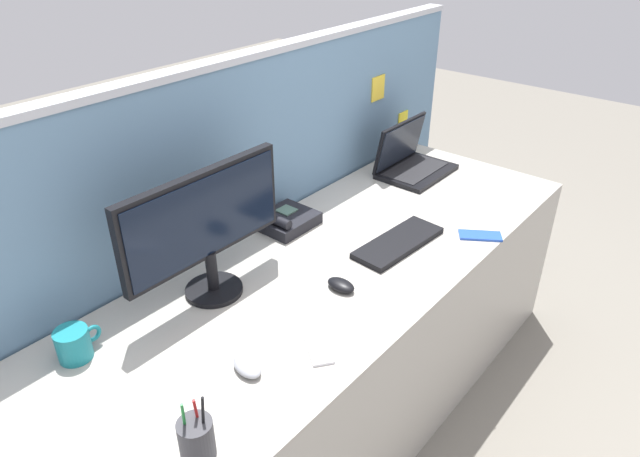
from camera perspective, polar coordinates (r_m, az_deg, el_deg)
ground_plane at (r=2.45m, az=0.94°, el=-17.47°), size 10.00×10.00×0.00m
desk at (r=2.20m, az=1.02°, el=-11.21°), size 2.28×0.79×0.71m
cubicle_divider at (r=2.25m, az=-7.51°, el=-0.24°), size 2.71×0.07×1.35m
desktop_monitor at (r=1.75m, az=-11.38°, el=0.47°), size 0.58×0.18×0.41m
laptop at (r=2.66m, az=8.93°, el=6.76°), size 0.35×0.25×0.23m
desk_phone at (r=2.19m, az=-3.50°, el=0.85°), size 0.21×0.18×0.08m
keyboard_main at (r=2.09m, az=7.79°, el=-1.40°), size 0.39×0.17×0.02m
computer_mouse_right_hand at (r=1.85m, az=2.09°, el=-5.64°), size 0.06×0.10×0.03m
computer_mouse_left_hand at (r=1.58m, az=-7.25°, el=-13.45°), size 0.08×0.11×0.03m
pen_cup at (r=1.38m, az=-12.18°, el=-19.76°), size 0.08×0.08×0.17m
cell_phone_blue_case at (r=2.21m, az=15.64°, el=-0.68°), size 0.14×0.17×0.01m
cell_phone_white_slab at (r=1.64m, az=-0.21°, el=-11.69°), size 0.13×0.15×0.01m
coffee_mug at (r=1.72m, az=-23.26°, el=-10.49°), size 0.13×0.09×0.09m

